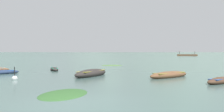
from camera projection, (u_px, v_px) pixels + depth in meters
ground_plane at (102, 52)px, 1507.81m from camera, size 6000.00×6000.00×0.00m
mountain_2 at (108, 30)px, 2137.09m from camera, size 1110.22×1110.22×386.46m
mountain_3 at (181, 16)px, 1864.85m from camera, size 1475.38×1475.38×566.33m
rowboat_0 at (169, 75)px, 18.87m from camera, size 4.14×3.38×0.60m
rowboat_2 at (222, 81)px, 15.51m from camera, size 3.16×2.66×0.49m
rowboat_3 at (91, 73)px, 19.88m from camera, size 3.27×4.44×0.73m
rowboat_4 at (54, 69)px, 25.86m from camera, size 1.63×3.18×0.42m
ferry_0 at (187, 55)px, 116.56m from camera, size 9.92×5.40×2.54m
mooring_buoy at (15, 78)px, 17.26m from camera, size 0.42×0.42×1.06m
weed_patch_1 at (64, 94)px, 11.36m from camera, size 2.86×3.74×0.14m
weed_patch_2 at (112, 65)px, 35.05m from camera, size 3.35×2.38×0.14m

